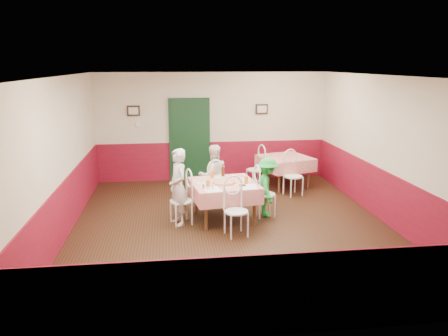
{
  "coord_description": "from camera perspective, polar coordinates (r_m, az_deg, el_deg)",
  "views": [
    {
      "loc": [
        -1.11,
        -7.77,
        3.02
      ],
      "look_at": [
        -0.09,
        0.34,
        1.05
      ],
      "focal_mm": 35.0,
      "sensor_mm": 36.0,
      "label": 1
    }
  ],
  "objects": [
    {
      "name": "beer_bottle",
      "position": [
        8.87,
        -0.13,
        -0.4
      ],
      "size": [
        0.07,
        0.07,
        0.24
      ],
      "primitive_type": "cylinder",
      "rotation": [
        0.0,
        0.0,
        0.13
      ],
      "color": "#381C0A",
      "rests_on": "main_table"
    },
    {
      "name": "picture_right",
      "position": [
        11.54,
        4.96,
        7.68
      ],
      "size": [
        0.32,
        0.03,
        0.26
      ],
      "primitive_type": "cube",
      "color": "black",
      "rests_on": "back_wall"
    },
    {
      "name": "wainscot_front",
      "position": [
        5.1,
        6.67,
        -16.17
      ],
      "size": [
        6.0,
        0.03,
        1.0
      ],
      "primitive_type": "cube",
      "color": "maroon",
      "rests_on": "ground"
    },
    {
      "name": "chair_second_a",
      "position": [
        10.81,
        4.13,
        -0.24
      ],
      "size": [
        0.53,
        0.53,
        0.9
      ],
      "primitive_type": null,
      "rotation": [
        0.0,
        0.0,
        -1.27
      ],
      "color": "white",
      "rests_on": "ground"
    },
    {
      "name": "diner_right",
      "position": [
        8.79,
        5.68,
        -2.5
      ],
      "size": [
        0.52,
        0.82,
        1.2
      ],
      "primitive_type": "imported",
      "rotation": [
        0.0,
        0.0,
        1.47
      ],
      "color": "gray",
      "rests_on": "ground"
    },
    {
      "name": "diner_left",
      "position": [
        8.31,
        -6.01,
        -2.48
      ],
      "size": [
        0.5,
        0.62,
        1.47
      ],
      "primitive_type": "imported",
      "rotation": [
        0.0,
        0.0,
        -1.26
      ],
      "color": "gray",
      "rests_on": "ground"
    },
    {
      "name": "plate_right",
      "position": [
        8.62,
        2.71,
        -1.61
      ],
      "size": [
        0.28,
        0.28,
        0.01
      ],
      "primitive_type": "cylinder",
      "rotation": [
        0.0,
        0.0,
        0.13
      ],
      "color": "white",
      "rests_on": "main_table"
    },
    {
      "name": "picture_left",
      "position": [
        11.32,
        -11.74,
        7.33
      ],
      "size": [
        0.32,
        0.03,
        0.26
      ],
      "primitive_type": "cube",
      "color": "black",
      "rests_on": "back_wall"
    },
    {
      "name": "diner_far",
      "position": [
        9.35,
        -1.42,
        -1.0
      ],
      "size": [
        0.75,
        0.64,
        1.34
      ],
      "primitive_type": "imported",
      "rotation": [
        0.0,
        0.0,
        3.37
      ],
      "color": "gray",
      "rests_on": "ground"
    },
    {
      "name": "chair_right",
      "position": [
        8.82,
        5.36,
        -3.46
      ],
      "size": [
        0.47,
        0.47,
        0.9
      ],
      "primitive_type": null,
      "rotation": [
        0.0,
        0.0,
        1.69
      ],
      "color": "white",
      "rests_on": "ground"
    },
    {
      "name": "wainscot_left",
      "position": [
        8.38,
        -19.8,
        -4.77
      ],
      "size": [
        0.03,
        7.0,
        1.0
      ],
      "primitive_type": "cube",
      "color": "maroon",
      "rests_on": "ground"
    },
    {
      "name": "second_table",
      "position": [
        11.0,
        7.96,
        -0.5
      ],
      "size": [
        1.4,
        1.4,
        0.77
      ],
      "primitive_type": "cube",
      "rotation": [
        0.0,
        0.0,
        0.3
      ],
      "color": "red",
      "rests_on": "ground"
    },
    {
      "name": "right_wall",
      "position": [
        8.94,
        20.35,
        2.26
      ],
      "size": [
        0.1,
        7.0,
        2.8
      ],
      "primitive_type": "cube",
      "color": "beige",
      "rests_on": "ground"
    },
    {
      "name": "wainscot_right",
      "position": [
        9.14,
        19.81,
        -3.28
      ],
      "size": [
        0.03,
        7.0,
        1.0
      ],
      "primitive_type": "cube",
      "color": "maroon",
      "rests_on": "ground"
    },
    {
      "name": "pizza",
      "position": [
        8.44,
        -0.01,
        -1.88
      ],
      "size": [
        0.48,
        0.48,
        0.03
      ],
      "primitive_type": "cylinder",
      "rotation": [
        0.0,
        0.0,
        0.13
      ],
      "color": "#B74723",
      "rests_on": "main_table"
    },
    {
      "name": "floor",
      "position": [
        8.41,
        0.91,
        -7.49
      ],
      "size": [
        7.0,
        7.0,
        0.0
      ],
      "primitive_type": "plane",
      "color": "black",
      "rests_on": "ground"
    },
    {
      "name": "menu_left",
      "position": [
        8.03,
        -1.6,
        -2.79
      ],
      "size": [
        0.4,
        0.47,
        0.0
      ],
      "primitive_type": "cube",
      "rotation": [
        0.0,
        0.0,
        0.27
      ],
      "color": "white",
      "rests_on": "main_table"
    },
    {
      "name": "wainscot_back",
      "position": [
        11.59,
        -1.51,
        0.99
      ],
      "size": [
        6.0,
        0.03,
        1.0
      ],
      "primitive_type": "cube",
      "color": "maroon",
      "rests_on": "ground"
    },
    {
      "name": "plate_left",
      "position": [
        8.4,
        -2.9,
        -2.02
      ],
      "size": [
        0.28,
        0.28,
        0.01
      ],
      "primitive_type": "cylinder",
      "rotation": [
        0.0,
        0.0,
        0.13
      ],
      "color": "white",
      "rests_on": "main_table"
    },
    {
      "name": "back_wall",
      "position": [
        11.44,
        -1.54,
        5.4
      ],
      "size": [
        6.0,
        0.1,
        2.8
      ],
      "primitive_type": "cube",
      "color": "beige",
      "rests_on": "ground"
    },
    {
      "name": "chair_second_b",
      "position": [
        10.28,
        9.05,
        -1.1
      ],
      "size": [
        0.53,
        0.53,
        0.9
      ],
      "primitive_type": null,
      "rotation": [
        0.0,
        0.0,
        0.3
      ],
      "color": "white",
      "rests_on": "ground"
    },
    {
      "name": "menu_right",
      "position": [
        8.21,
        3.21,
        -2.44
      ],
      "size": [
        0.33,
        0.42,
        0.0
      ],
      "primitive_type": "cube",
      "rotation": [
        0.0,
        0.0,
        -0.07
      ],
      "color": "white",
      "rests_on": "main_table"
    },
    {
      "name": "chair_far",
      "position": [
        9.36,
        -1.34,
        -2.4
      ],
      "size": [
        0.48,
        0.48,
        0.9
      ],
      "primitive_type": null,
      "rotation": [
        0.0,
        0.0,
        3.29
      ],
      "color": "white",
      "rests_on": "ground"
    },
    {
      "name": "ceiling",
      "position": [
        7.86,
        0.98,
        11.94
      ],
      "size": [
        7.0,
        7.0,
        0.0
      ],
      "primitive_type": "plane",
      "color": "white",
      "rests_on": "back_wall"
    },
    {
      "name": "front_wall",
      "position": [
        4.7,
        7.01,
        -6.69
      ],
      "size": [
        6.0,
        0.1,
        2.8
      ],
      "primitive_type": "cube",
      "color": "beige",
      "rests_on": "ground"
    },
    {
      "name": "chair_near",
      "position": [
        7.79,
        1.62,
        -5.71
      ],
      "size": [
        0.5,
        0.5,
        0.9
      ],
      "primitive_type": null,
      "rotation": [
        0.0,
        0.0,
        0.23
      ],
      "color": "white",
      "rests_on": "ground"
    },
    {
      "name": "chair_left",
      "position": [
        8.4,
        -5.63,
        -4.33
      ],
      "size": [
        0.52,
        0.52,
        0.9
      ],
      "primitive_type": null,
      "rotation": [
        0.0,
        0.0,
        -1.29
      ],
      "color": "white",
      "rests_on": "ground"
    },
    {
      "name": "shaker_a",
      "position": [
        7.98,
        -2.12,
        -2.57
      ],
      "size": [
        0.04,
        0.04,
        0.09
      ],
      "primitive_type": "cylinder",
      "rotation": [
        0.0,
        0.0,
        0.13
      ],
      "color": "silver",
      "rests_on": "main_table"
    },
    {
      "name": "main_table",
      "position": [
        8.59,
        0.0,
        -4.38
      ],
      "size": [
        1.37,
        1.37,
        0.77
      ],
      "primitive_type": "cube",
      "rotation": [
        0.0,
        0.0,
        0.13
      ],
      "color": "red",
      "rests_on": "ground"
    },
    {
      "name": "plate_far",
      "position": [
        8.86,
        -0.66,
        -1.18
      ],
      "size": [
        0.28,
        0.28,
        0.01
      ],
      "primitive_type": "cylinder",
      "rotation": [
        0.0,
        0.0,
        0.13
      ],
      "color": "white",
      "rests_on": "main_table"
    },
    {
      "name": "door",
      "position": [
        11.41,
        -4.51,
        3.56
      ],
      "size": [
        0.96,
        0.06,
        2.1
      ],
      "primitive_type": "cube",
      "color": "black",
      "rests_on": "ground"
    },
    {
      "name": "thermostat",
      "position": [
        11.35,
        -11.15,
        5.6
      ],
      "size": [
        0.1,
        0.03,
        0.1
      ],
      "primitive_type": "cube",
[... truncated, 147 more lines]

